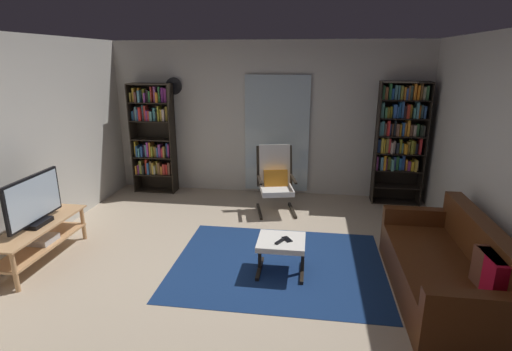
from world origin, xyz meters
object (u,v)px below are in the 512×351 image
leather_sofa (449,271)px  tv_remote (280,241)px  lounge_armchair (275,177)px  bookshelf_near_sofa (400,135)px  bookshelf_near_tv (153,135)px  cell_phone (287,239)px  tv_stand (40,237)px  wall_clock (174,86)px  ottoman (281,245)px  television (34,202)px

leather_sofa → tv_remote: (-1.69, 0.20, 0.11)m
lounge_armchair → bookshelf_near_sofa: bearing=18.2°
bookshelf_near_tv → cell_phone: bookshelf_near_tv is taller
tv_stand → leather_sofa: (4.50, -0.12, -0.01)m
leather_sofa → lounge_armchair: (-1.93, 2.15, 0.24)m
wall_clock → bookshelf_near_tv: bearing=-155.8°
tv_stand → bookshelf_near_sofa: size_ratio=0.68×
cell_phone → wall_clock: size_ratio=0.48×
bookshelf_near_tv → cell_phone: size_ratio=13.60×
bookshelf_near_tv → ottoman: bearing=-45.8°
tv_stand → leather_sofa: 4.50m
leather_sofa → tv_remote: leather_sofa is taller
bookshelf_near_tv → leather_sofa: size_ratio=0.99×
bookshelf_near_tv → leather_sofa: bearing=-34.0°
ottoman → cell_phone: bearing=6.7°
tv_stand → television: 0.43m
leather_sofa → wall_clock: (-3.77, 2.97, 1.55)m
ottoman → lounge_armchair: bearing=97.4°
bookshelf_near_tv → lounge_armchair: size_ratio=1.86×
bookshelf_near_sofa → wall_clock: (-3.77, 0.19, 0.71)m
tv_stand → bookshelf_near_sofa: 5.28m
tv_remote → wall_clock: (-2.08, 2.77, 1.44)m
bookshelf_near_sofa → wall_clock: wall_clock is taller
tv_stand → cell_phone: tv_stand is taller
ottoman → leather_sofa: bearing=-8.9°
bookshelf_near_tv → bookshelf_near_sofa: bookshelf_near_sofa is taller
television → lounge_armchair: television is taller
lounge_armchair → tv_remote: lounge_armchair is taller
tv_stand → bookshelf_near_sofa: bearing=30.6°
bookshelf_near_tv → wall_clock: bearing=24.2°
bookshelf_near_sofa → television: bearing=-149.3°
lounge_armchair → ottoman: lounge_armchair is taller
lounge_armchair → tv_remote: (0.23, -1.95, -0.13)m
bookshelf_near_sofa → ottoman: size_ratio=3.78×
television → leather_sofa: television is taller
tv_stand → lounge_armchair: bearing=38.2°
tv_remote → wall_clock: wall_clock is taller
ottoman → cell_phone: cell_phone is taller
bookshelf_near_tv → tv_remote: bookshelf_near_tv is taller
leather_sofa → tv_stand: bearing=178.4°
bookshelf_near_sofa → tv_remote: bearing=-123.2°
leather_sofa → cell_phone: bearing=170.6°
bookshelf_near_sofa → tv_remote: bookshelf_near_sofa is taller
tv_stand → ottoman: 2.82m
television → leather_sofa: size_ratio=0.46×
tv_stand → bookshelf_near_sofa: (4.49, 2.65, 0.83)m
bookshelf_near_tv → tv_remote: (2.46, -2.60, -0.62)m
lounge_armchair → wall_clock: (-1.85, 0.82, 1.32)m
cell_phone → ottoman: bearing=155.3°
tv_stand → tv_remote: 2.81m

